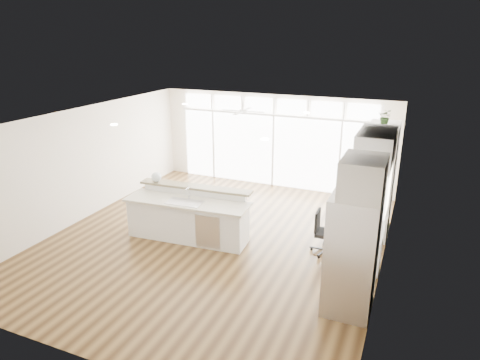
% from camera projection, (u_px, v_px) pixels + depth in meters
% --- Properties ---
extents(floor, '(7.00, 8.00, 0.02)m').
position_uv_depth(floor, '(215.00, 240.00, 9.47)').
color(floor, '#432C14').
rests_on(floor, ground).
extents(ceiling, '(7.00, 8.00, 0.02)m').
position_uv_depth(ceiling, '(213.00, 119.00, 8.59)').
color(ceiling, white).
rests_on(ceiling, wall_back).
extents(wall_back, '(7.00, 0.04, 2.70)m').
position_uv_depth(wall_back, '(274.00, 141.00, 12.51)').
color(wall_back, '#EFE3CF').
rests_on(wall_back, floor).
extents(wall_front, '(7.00, 0.04, 2.70)m').
position_uv_depth(wall_front, '(78.00, 276.00, 5.55)').
color(wall_front, '#EFE3CF').
rests_on(wall_front, floor).
extents(wall_left, '(0.04, 8.00, 2.70)m').
position_uv_depth(wall_left, '(84.00, 164.00, 10.32)').
color(wall_left, '#EFE3CF').
rests_on(wall_left, floor).
extents(wall_right, '(0.04, 8.00, 2.70)m').
position_uv_depth(wall_right, '(387.00, 207.00, 7.74)').
color(wall_right, '#EFE3CF').
rests_on(wall_right, floor).
extents(glass_wall, '(5.80, 0.06, 2.08)m').
position_uv_depth(glass_wall, '(273.00, 151.00, 12.56)').
color(glass_wall, white).
rests_on(glass_wall, wall_back).
extents(transom_row, '(5.90, 0.06, 0.40)m').
position_uv_depth(transom_row, '(275.00, 106.00, 12.12)').
color(transom_row, white).
rests_on(transom_row, wall_back).
extents(desk_window, '(0.04, 0.85, 0.85)m').
position_uv_depth(desk_window, '(388.00, 191.00, 7.95)').
color(desk_window, white).
rests_on(desk_window, wall_right).
extents(ceiling_fan, '(1.16, 1.16, 0.32)m').
position_uv_depth(ceiling_fan, '(243.00, 107.00, 11.28)').
color(ceiling_fan, white).
rests_on(ceiling_fan, ceiling).
extents(recessed_lights, '(3.40, 3.00, 0.02)m').
position_uv_depth(recessed_lights, '(217.00, 118.00, 8.77)').
color(recessed_lights, white).
rests_on(recessed_lights, ceiling).
extents(oven_cabinet, '(0.64, 1.20, 2.50)m').
position_uv_depth(oven_cabinet, '(378.00, 180.00, 9.46)').
color(oven_cabinet, white).
rests_on(oven_cabinet, floor).
extents(desk_nook, '(0.72, 1.30, 0.76)m').
position_uv_depth(desk_nook, '(364.00, 244.00, 8.45)').
color(desk_nook, white).
rests_on(desk_nook, floor).
extents(upper_cabinets, '(0.64, 1.30, 0.64)m').
position_uv_depth(upper_cabinets, '(376.00, 148.00, 7.80)').
color(upper_cabinets, white).
rests_on(upper_cabinets, wall_right).
extents(refrigerator, '(0.76, 0.90, 2.00)m').
position_uv_depth(refrigerator, '(352.00, 254.00, 6.82)').
color(refrigerator, silver).
rests_on(refrigerator, floor).
extents(fridge_cabinet, '(0.64, 0.90, 0.60)m').
position_uv_depth(fridge_cabinet, '(363.00, 177.00, 6.38)').
color(fridge_cabinet, white).
rests_on(fridge_cabinet, wall_right).
extents(framed_photos, '(0.06, 0.22, 0.80)m').
position_uv_depth(framed_photos, '(390.00, 188.00, 8.54)').
color(framed_photos, black).
rests_on(framed_photos, wall_right).
extents(kitchen_island, '(2.82, 1.22, 1.09)m').
position_uv_depth(kitchen_island, '(188.00, 216.00, 9.35)').
color(kitchen_island, white).
rests_on(kitchen_island, floor).
extents(rug, '(1.11, 0.90, 0.01)m').
position_uv_depth(rug, '(342.00, 255.00, 8.81)').
color(rug, '#3A2512').
rests_on(rug, floor).
extents(office_chair, '(0.49, 0.45, 0.91)m').
position_uv_depth(office_chair, '(327.00, 233.00, 8.75)').
color(office_chair, black).
rests_on(office_chair, floor).
extents(fishbowl, '(0.24, 0.24, 0.23)m').
position_uv_depth(fishbowl, '(156.00, 177.00, 9.79)').
color(fishbowl, silver).
rests_on(fishbowl, kitchen_island).
extents(monitor, '(0.12, 0.47, 0.39)m').
position_uv_depth(monitor, '(362.00, 217.00, 8.29)').
color(monitor, black).
rests_on(monitor, desk_nook).
extents(keyboard, '(0.18, 0.35, 0.02)m').
position_uv_depth(keyboard, '(352.00, 224.00, 8.42)').
color(keyboard, silver).
rests_on(keyboard, desk_nook).
extents(potted_plant, '(0.34, 0.37, 0.26)m').
position_uv_depth(potted_plant, '(385.00, 119.00, 9.01)').
color(potted_plant, '#3A6029').
rests_on(potted_plant, oven_cabinet).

